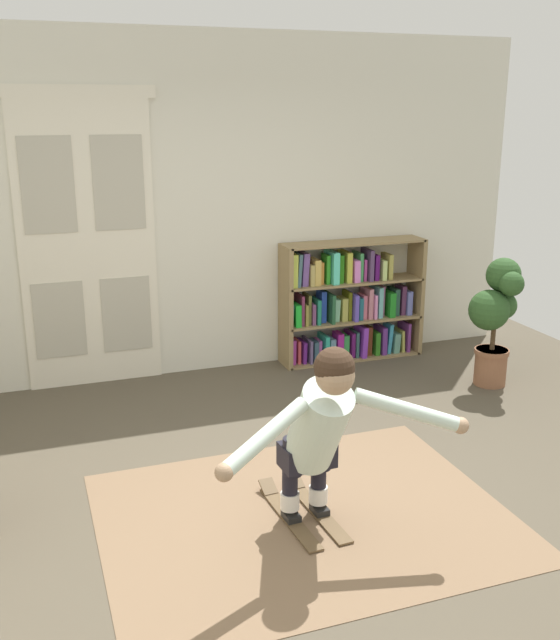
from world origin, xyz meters
The scene contains 8 objects.
ground_plane centered at (0.00, 0.00, 0.00)m, with size 7.20×7.20×0.00m, color #504739.
back_wall centered at (0.00, 2.60, 1.45)m, with size 6.00×0.10×2.90m, color silver.
double_door centered at (-0.95, 2.54, 1.23)m, with size 1.22×0.05×2.45m.
rug centered at (-0.06, -0.07, 0.00)m, with size 2.32×1.82×0.01m, color #7B6047.
bookshelf centered at (1.33, 2.39, 0.53)m, with size 1.36×0.30×1.11m.
potted_plant centered at (2.20, 1.34, 0.64)m, with size 0.46×0.38×1.09m.
skis_pair centered at (-0.06, -0.04, 0.02)m, with size 0.31×0.76×0.07m.
person_skier centered at (-0.05, -0.26, 0.66)m, with size 1.40×0.71×1.07m.
Camera 1 is at (-1.44, -3.55, 2.29)m, focal length 41.01 mm.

